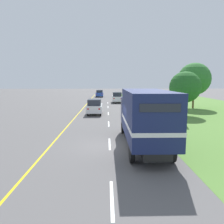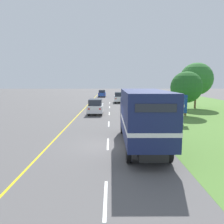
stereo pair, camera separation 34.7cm
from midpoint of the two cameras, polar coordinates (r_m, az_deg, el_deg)
The scene contains 17 objects.
ground_plane at distance 13.73m, azimuth -0.37°, elevation -8.90°, with size 200.00×200.00×0.00m, color #5B5959.
grass_shoulder at distance 33.28m, azimuth 23.96°, elevation 0.51°, with size 20.00×70.13×0.01m, color #568438.
edge_line_yellow at distance 30.56m, azimuth -7.31°, elevation 0.52°, with size 0.12×70.13×0.01m, color yellow.
centre_dash_nearest at distance 8.10m, azimuth -0.40°, elevation -21.64°, with size 0.12×2.60×0.01m, color white.
centre_dash_near at distance 14.21m, azimuth -0.37°, elevation -8.29°, with size 0.12×2.60×0.01m, color white.
centre_dash_mid_a at distance 20.63m, azimuth -0.36°, elevation -3.09°, with size 0.12×2.60×0.01m, color white.
centre_dash_mid_b at distance 27.13m, azimuth -0.35°, elevation -0.37°, with size 0.12×2.60×0.01m, color white.
centre_dash_far at distance 33.67m, azimuth -0.35°, elevation 1.29°, with size 0.12×2.60×0.01m, color white.
centre_dash_farthest at distance 40.23m, azimuth -0.35°, elevation 2.42°, with size 0.12×2.60×0.01m, color white.
horse_trailer_truck at distance 13.18m, azimuth 8.66°, elevation -0.96°, with size 2.36×8.25×3.49m.
lead_car_white at distance 26.51m, azimuth -3.93°, elevation 1.43°, with size 1.80×3.93×1.83m.
lead_car_white_ahead at distance 40.45m, azimuth 2.08°, elevation 3.83°, with size 1.80×3.91×1.95m.
lead_car_blue_ahead at distance 55.20m, azimuth -2.42°, elevation 4.90°, with size 1.80×4.56×1.75m.
highway_sign at distance 21.03m, azimuth 16.78°, elevation 1.43°, with size 2.17×0.09×2.75m.
roadside_tree_near at distance 26.78m, azimuth 19.22°, elevation 6.15°, with size 3.62×3.62×5.12m.
roadside_tree_mid at distance 34.39m, azimuth 21.44°, elevation 8.02°, with size 4.70×4.70×6.64m.
delineator_post at distance 14.39m, azimuth 17.43°, elevation -6.39°, with size 0.08×0.08×0.95m.
Camera 2 is at (0.19, -13.13, 4.03)m, focal length 35.00 mm.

